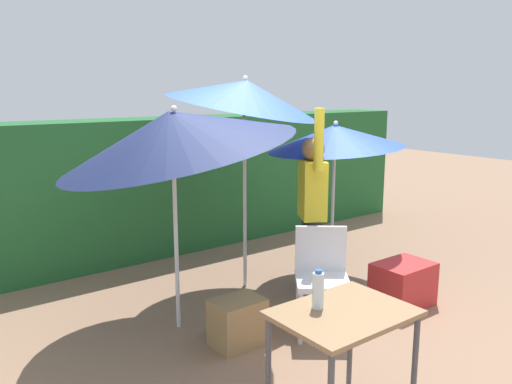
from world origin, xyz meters
name	(u,v)px	position (x,y,z in m)	size (l,w,h in m)	color
ground_plane	(275,313)	(0.00, 0.00, 0.00)	(24.00, 24.00, 0.00)	#937056
hedge_row	(157,186)	(0.00, 2.37, 0.85)	(8.00, 0.70, 1.69)	#23602D
umbrella_rainbow	(335,137)	(1.12, 0.39, 1.54)	(1.47, 1.46, 1.74)	silver
umbrella_orange	(174,132)	(-0.87, 0.26, 1.71)	(2.00, 1.97, 2.12)	silver
umbrella_yellow	(245,94)	(0.19, 0.73, 1.99)	(1.59, 1.57, 2.33)	silver
person_vendor	(312,206)	(0.50, 0.07, 0.93)	(0.37, 0.52, 1.88)	black
chair_plastic	(322,273)	(0.10, -0.49, 0.51)	(0.62, 0.62, 0.89)	silver
cooler_box	(403,284)	(1.08, -0.60, 0.21)	(0.55, 0.41, 0.42)	red
crate_cardboard	(238,322)	(-0.63, -0.28, 0.19)	(0.41, 0.31, 0.39)	#9E7A4C
folding_table	(343,326)	(-0.72, -1.51, 0.67)	(0.80, 0.60, 0.76)	#4C4C51
bottle_water	(318,290)	(-0.81, -1.39, 0.88)	(0.07, 0.07, 0.24)	silver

